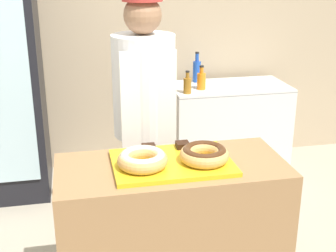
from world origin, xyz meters
TOP-DOWN VIEW (x-y plane):
  - wall_back at (0.00, 2.13)m, footprint 8.00×0.06m
  - display_counter at (0.00, 0.00)m, footprint 1.21×0.55m
  - serving_tray at (0.00, 0.00)m, footprint 0.62×0.43m
  - donut_light_glaze at (-0.16, -0.05)m, footprint 0.26×0.26m
  - donut_chocolate_glaze at (0.16, -0.05)m, footprint 0.26×0.26m
  - brownie_back_left at (-0.10, 0.16)m, footprint 0.07×0.07m
  - brownie_back_right at (0.10, 0.16)m, footprint 0.07×0.07m
  - baker_person at (-0.04, 0.62)m, footprint 0.39×0.39m
  - beverage_fridge at (-1.05, 1.73)m, footprint 0.65×0.70m
  - chest_freezer at (0.91, 1.73)m, footprint 1.07×0.56m
  - bottle_blue at (0.65, 1.92)m, footprint 0.07×0.07m
  - bottle_orange at (0.62, 1.66)m, footprint 0.08×0.08m
  - bottle_amber at (0.47, 1.55)m, footprint 0.07×0.07m

SIDE VIEW (x-z plane):
  - chest_freezer at x=0.91m, z-range 0.00..0.84m
  - display_counter at x=0.00m, z-range 0.00..0.90m
  - bottle_amber at x=0.47m, z-range 0.81..1.01m
  - bottle_orange at x=0.62m, z-range 0.81..1.02m
  - serving_tray at x=0.00m, z-range 0.90..0.93m
  - baker_person at x=-0.04m, z-range 0.05..1.81m
  - bottle_blue at x=0.65m, z-range 0.80..1.08m
  - brownie_back_left at x=-0.10m, z-range 0.93..0.96m
  - brownie_back_right at x=0.10m, z-range 0.93..0.96m
  - donut_light_glaze at x=-0.16m, z-range 0.93..1.01m
  - donut_chocolate_glaze at x=0.16m, z-range 0.93..1.01m
  - beverage_fridge at x=-1.05m, z-range 0.00..1.94m
  - wall_back at x=0.00m, z-range 0.00..2.70m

